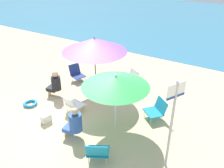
{
  "coord_description": "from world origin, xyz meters",
  "views": [
    {
      "loc": [
        4.03,
        -5.19,
        4.57
      ],
      "look_at": [
        0.42,
        0.87,
        0.7
      ],
      "focal_mm": 39.11,
      "sensor_mm": 36.0,
      "label": 1
    }
  ],
  "objects_px": {
    "beach_chair_c": "(131,79)",
    "person_a": "(74,123)",
    "umbrella_purple": "(94,45)",
    "person_b": "(55,83)",
    "beach_chair_e": "(157,109)",
    "warning_sign": "(173,116)",
    "beach_chair_b": "(73,104)",
    "umbrella_green": "(116,81)",
    "beach_bag": "(46,118)",
    "beach_chair_a": "(76,73)",
    "beach_chair_d": "(97,152)",
    "swim_ring": "(30,103)"
  },
  "relations": [
    {
      "from": "beach_chair_a",
      "to": "beach_chair_e",
      "type": "relative_size",
      "value": 0.89
    },
    {
      "from": "swim_ring",
      "to": "warning_sign",
      "type": "bearing_deg",
      "value": -2.58
    },
    {
      "from": "umbrella_green",
      "to": "person_a",
      "type": "distance_m",
      "value": 1.6
    },
    {
      "from": "beach_chair_a",
      "to": "person_b",
      "type": "bearing_deg",
      "value": -62.49
    },
    {
      "from": "beach_chair_c",
      "to": "beach_chair_d",
      "type": "bearing_deg",
      "value": 45.33
    },
    {
      "from": "umbrella_purple",
      "to": "beach_chair_d",
      "type": "bearing_deg",
      "value": -55.26
    },
    {
      "from": "umbrella_green",
      "to": "umbrella_purple",
      "type": "bearing_deg",
      "value": 139.43
    },
    {
      "from": "person_a",
      "to": "beach_bag",
      "type": "distance_m",
      "value": 1.23
    },
    {
      "from": "beach_chair_a",
      "to": "person_a",
      "type": "bearing_deg",
      "value": -31.05
    },
    {
      "from": "umbrella_green",
      "to": "beach_chair_a",
      "type": "relative_size",
      "value": 2.62
    },
    {
      "from": "umbrella_purple",
      "to": "beach_bag",
      "type": "height_order",
      "value": "umbrella_purple"
    },
    {
      "from": "person_a",
      "to": "warning_sign",
      "type": "xyz_separation_m",
      "value": [
        2.52,
        0.28,
        1.01
      ]
    },
    {
      "from": "umbrella_green",
      "to": "beach_chair_b",
      "type": "xyz_separation_m",
      "value": [
        -1.58,
        0.02,
        -1.26
      ]
    },
    {
      "from": "umbrella_purple",
      "to": "beach_chair_e",
      "type": "bearing_deg",
      "value": -6.75
    },
    {
      "from": "beach_chair_c",
      "to": "beach_bag",
      "type": "bearing_deg",
      "value": 10.57
    },
    {
      "from": "beach_chair_e",
      "to": "person_b",
      "type": "relative_size",
      "value": 0.79
    },
    {
      "from": "warning_sign",
      "to": "swim_ring",
      "type": "distance_m",
      "value": 5.05
    },
    {
      "from": "beach_chair_d",
      "to": "beach_chair_e",
      "type": "relative_size",
      "value": 0.91
    },
    {
      "from": "beach_chair_e",
      "to": "swim_ring",
      "type": "distance_m",
      "value": 4.19
    },
    {
      "from": "beach_chair_a",
      "to": "beach_bag",
      "type": "relative_size",
      "value": 2.38
    },
    {
      "from": "umbrella_green",
      "to": "beach_chair_d",
      "type": "bearing_deg",
      "value": -77.6
    },
    {
      "from": "beach_chair_a",
      "to": "person_b",
      "type": "xyz_separation_m",
      "value": [
        0.14,
        -1.36,
        0.2
      ]
    },
    {
      "from": "beach_chair_e",
      "to": "swim_ring",
      "type": "height_order",
      "value": "beach_chair_e"
    },
    {
      "from": "beach_chair_c",
      "to": "warning_sign",
      "type": "xyz_separation_m",
      "value": [
        2.54,
        -3.13,
        1.19
      ]
    },
    {
      "from": "beach_chair_c",
      "to": "beach_chair_d",
      "type": "height_order",
      "value": "beach_chair_d"
    },
    {
      "from": "beach_bag",
      "to": "umbrella_purple",
      "type": "bearing_deg",
      "value": 81.29
    },
    {
      "from": "beach_chair_b",
      "to": "umbrella_green",
      "type": "bearing_deg",
      "value": -80.71
    },
    {
      "from": "person_a",
      "to": "warning_sign",
      "type": "relative_size",
      "value": 0.42
    },
    {
      "from": "beach_chair_d",
      "to": "person_a",
      "type": "distance_m",
      "value": 1.17
    },
    {
      "from": "beach_chair_d",
      "to": "warning_sign",
      "type": "bearing_deg",
      "value": -90.51
    },
    {
      "from": "beach_chair_c",
      "to": "person_a",
      "type": "bearing_deg",
      "value": 30.05
    },
    {
      "from": "beach_chair_c",
      "to": "person_a",
      "type": "xyz_separation_m",
      "value": [
        0.01,
        -3.41,
        0.19
      ]
    },
    {
      "from": "beach_chair_d",
      "to": "warning_sign",
      "type": "height_order",
      "value": "warning_sign"
    },
    {
      "from": "warning_sign",
      "to": "beach_bag",
      "type": "relative_size",
      "value": 7.88
    },
    {
      "from": "beach_chair_e",
      "to": "beach_chair_b",
      "type": "bearing_deg",
      "value": -26.03
    },
    {
      "from": "umbrella_green",
      "to": "person_b",
      "type": "relative_size",
      "value": 1.86
    },
    {
      "from": "umbrella_purple",
      "to": "person_b",
      "type": "height_order",
      "value": "umbrella_purple"
    },
    {
      "from": "umbrella_purple",
      "to": "person_b",
      "type": "relative_size",
      "value": 2.2
    },
    {
      "from": "umbrella_green",
      "to": "beach_chair_a",
      "type": "distance_m",
      "value": 3.62
    },
    {
      "from": "umbrella_purple",
      "to": "beach_chair_e",
      "type": "distance_m",
      "value": 2.89
    },
    {
      "from": "beach_chair_e",
      "to": "beach_bag",
      "type": "distance_m",
      "value": 3.37
    },
    {
      "from": "umbrella_purple",
      "to": "beach_chair_e",
      "type": "xyz_separation_m",
      "value": [
        2.44,
        -0.29,
        -1.53
      ]
    },
    {
      "from": "beach_chair_d",
      "to": "beach_chair_b",
      "type": "bearing_deg",
      "value": 25.58
    },
    {
      "from": "warning_sign",
      "to": "beach_chair_a",
      "type": "bearing_deg",
      "value": -179.88
    },
    {
      "from": "beach_chair_d",
      "to": "beach_bag",
      "type": "relative_size",
      "value": 2.44
    },
    {
      "from": "beach_bag",
      "to": "beach_chair_c",
      "type": "bearing_deg",
      "value": 70.74
    },
    {
      "from": "umbrella_purple",
      "to": "person_a",
      "type": "bearing_deg",
      "value": -69.73
    },
    {
      "from": "beach_chair_b",
      "to": "umbrella_purple",
      "type": "bearing_deg",
      "value": 11.11
    },
    {
      "from": "person_a",
      "to": "beach_bag",
      "type": "height_order",
      "value": "person_a"
    },
    {
      "from": "person_b",
      "to": "beach_bag",
      "type": "xyz_separation_m",
      "value": [
        0.77,
        -1.31,
        -0.38
      ]
    }
  ]
}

